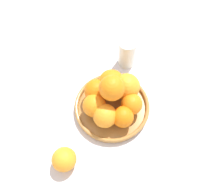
# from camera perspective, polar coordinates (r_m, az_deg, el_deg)

# --- Properties ---
(ground_plane) EXTENTS (4.00, 4.00, 0.00)m
(ground_plane) POSITION_cam_1_polar(r_m,az_deg,el_deg) (0.72, 0.00, -3.43)
(ground_plane) COLOR silver
(fruit_bowl) EXTENTS (0.24, 0.24, 0.03)m
(fruit_bowl) POSITION_cam_1_polar(r_m,az_deg,el_deg) (0.71, 0.00, -3.01)
(fruit_bowl) COLOR #A57238
(fruit_bowl) RESTS_ON ground_plane
(orange_pile) EXTENTS (0.19, 0.18, 0.14)m
(orange_pile) POSITION_cam_1_polar(r_m,az_deg,el_deg) (0.66, 0.15, -0.19)
(orange_pile) COLOR orange
(orange_pile) RESTS_ON fruit_bowl
(stray_orange) EXTENTS (0.07, 0.07, 0.07)m
(stray_orange) POSITION_cam_1_polar(r_m,az_deg,el_deg) (0.65, -12.40, -16.10)
(stray_orange) COLOR orange
(stray_orange) RESTS_ON ground_plane
(drinking_glass) EXTENTS (0.06, 0.06, 0.11)m
(drinking_glass) POSITION_cam_1_polar(r_m,az_deg,el_deg) (0.77, 3.94, 10.94)
(drinking_glass) COLOR silver
(drinking_glass) RESTS_ON ground_plane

